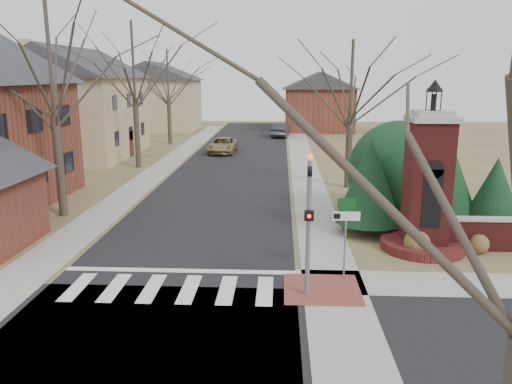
# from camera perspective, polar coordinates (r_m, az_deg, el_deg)

# --- Properties ---
(ground) EXTENTS (120.00, 120.00, 0.00)m
(ground) POSITION_cam_1_polar(r_m,az_deg,el_deg) (15.63, -10.38, -12.07)
(ground) COLOR brown
(ground) RESTS_ON ground
(main_street) EXTENTS (8.00, 70.00, 0.01)m
(main_street) POSITION_cam_1_polar(r_m,az_deg,el_deg) (36.50, -2.61, 2.77)
(main_street) COLOR black
(main_street) RESTS_ON ground
(cross_street) EXTENTS (120.00, 8.00, 0.01)m
(cross_street) POSITION_cam_1_polar(r_m,az_deg,el_deg) (13.07, -13.48, -17.58)
(cross_street) COLOR black
(cross_street) RESTS_ON ground
(crosswalk_zone) EXTENTS (8.00, 2.20, 0.02)m
(crosswalk_zone) POSITION_cam_1_polar(r_m,az_deg,el_deg) (16.34, -9.75, -10.85)
(crosswalk_zone) COLOR silver
(crosswalk_zone) RESTS_ON ground
(stop_bar) EXTENTS (8.00, 0.35, 0.02)m
(stop_bar) POSITION_cam_1_polar(r_m,az_deg,el_deg) (17.68, -8.69, -8.89)
(stop_bar) COLOR silver
(stop_bar) RESTS_ON ground
(sidewalk_right_main) EXTENTS (2.00, 60.00, 0.02)m
(sidewalk_right_main) POSITION_cam_1_polar(r_m,az_deg,el_deg) (36.38, 5.58, 2.70)
(sidewalk_right_main) COLOR gray
(sidewalk_right_main) RESTS_ON ground
(sidewalk_left) EXTENTS (2.00, 60.00, 0.02)m
(sidewalk_left) POSITION_cam_1_polar(r_m,az_deg,el_deg) (37.35, -10.58, 2.81)
(sidewalk_left) COLOR gray
(sidewalk_left) RESTS_ON ground
(curb_apron) EXTENTS (2.40, 2.40, 0.02)m
(curb_apron) POSITION_cam_1_polar(r_m,az_deg,el_deg) (16.21, 7.54, -10.96)
(curb_apron) COLOR brown
(curb_apron) RESTS_ON ground
(traffic_signal_pole) EXTENTS (0.28, 0.41, 4.50)m
(traffic_signal_pole) POSITION_cam_1_polar(r_m,az_deg,el_deg) (14.89, 6.05, -2.57)
(traffic_signal_pole) COLOR slate
(traffic_signal_pole) RESTS_ON ground
(sign_post) EXTENTS (0.90, 0.07, 2.75)m
(sign_post) POSITION_cam_1_polar(r_m,az_deg,el_deg) (16.54, 10.22, -3.40)
(sign_post) COLOR slate
(sign_post) RESTS_ON ground
(brick_gate_monument) EXTENTS (3.20, 3.20, 6.47)m
(brick_gate_monument) POSITION_cam_1_polar(r_m,az_deg,el_deg) (20.04, 18.88, -0.35)
(brick_gate_monument) COLOR #5B1C1A
(brick_gate_monument) RESTS_ON ground
(house_stucco_left) EXTENTS (9.80, 12.80, 9.28)m
(house_stucco_left) POSITION_cam_1_polar(r_m,az_deg,el_deg) (44.16, -20.02, 9.82)
(house_stucco_left) COLOR tan
(house_stucco_left) RESTS_ON ground
(house_distant_left) EXTENTS (10.80, 8.80, 8.53)m
(house_distant_left) POSITION_cam_1_polar(r_m,az_deg,el_deg) (63.68, -11.40, 10.84)
(house_distant_left) COLOR tan
(house_distant_left) RESTS_ON ground
(house_distant_right) EXTENTS (8.80, 8.80, 7.30)m
(house_distant_right) POSITION_cam_1_polar(r_m,az_deg,el_deg) (61.97, 7.18, 10.38)
(house_distant_right) COLOR brown
(house_distant_right) RESTS_ON ground
(evergreen_near) EXTENTS (2.80, 2.80, 4.10)m
(evergreen_near) POSITION_cam_1_polar(r_m,az_deg,el_deg) (21.51, 12.85, 1.30)
(evergreen_near) COLOR #473D33
(evergreen_near) RESTS_ON ground
(evergreen_mid) EXTENTS (3.40, 3.40, 4.70)m
(evergreen_mid) POSITION_cam_1_polar(r_m,az_deg,el_deg) (23.39, 20.39, 2.49)
(evergreen_mid) COLOR #473D33
(evergreen_mid) RESTS_ON ground
(evergreen_far) EXTENTS (2.40, 2.40, 3.30)m
(evergreen_far) POSITION_cam_1_polar(r_m,az_deg,el_deg) (23.29, 25.66, 0.20)
(evergreen_far) COLOR #473D33
(evergreen_far) RESTS_ON ground
(evergreen_mass) EXTENTS (4.80, 4.80, 4.80)m
(evergreen_mass) POSITION_cam_1_polar(r_m,az_deg,el_deg) (24.26, 16.07, 2.69)
(evergreen_mass) COLOR black
(evergreen_mass) RESTS_ON ground
(bare_tree_0) EXTENTS (8.05, 8.05, 11.15)m
(bare_tree_0) POSITION_cam_1_polar(r_m,az_deg,el_deg) (25.04, -22.58, 14.72)
(bare_tree_0) COLOR #473D33
(bare_tree_0) RESTS_ON ground
(bare_tree_1) EXTENTS (8.40, 8.40, 11.64)m
(bare_tree_1) POSITION_cam_1_polar(r_m,az_deg,el_deg) (37.26, -13.91, 15.03)
(bare_tree_1) COLOR #473D33
(bare_tree_1) RESTS_ON ground
(bare_tree_2) EXTENTS (7.35, 7.35, 10.19)m
(bare_tree_2) POSITION_cam_1_polar(r_m,az_deg,el_deg) (49.95, -10.08, 13.50)
(bare_tree_2) COLOR #473D33
(bare_tree_2) RESTS_ON ground
(bare_tree_3) EXTENTS (7.00, 7.00, 9.70)m
(bare_tree_3) POSITION_cam_1_polar(r_m,az_deg,el_deg) (30.01, 10.91, 13.13)
(bare_tree_3) COLOR #473D33
(bare_tree_3) RESTS_ON ground
(pickup_truck) EXTENTS (2.39, 4.85, 1.33)m
(pickup_truck) POSITION_cam_1_polar(r_m,az_deg,el_deg) (43.59, -3.83, 5.34)
(pickup_truck) COLOR olive
(pickup_truck) RESTS_ON ground
(distant_car) EXTENTS (2.16, 4.88, 1.56)m
(distant_car) POSITION_cam_1_polar(r_m,az_deg,el_deg) (55.16, 2.82, 7.13)
(distant_car) COLOR #2F3236
(distant_car) RESTS_ON ground
(dry_shrub_left) EXTENTS (0.97, 0.97, 0.97)m
(dry_shrub_left) POSITION_cam_1_polar(r_m,az_deg,el_deg) (19.76, 17.91, -5.53)
(dry_shrub_left) COLOR brown
(dry_shrub_left) RESTS_ON ground
(dry_shrub_right) EXTENTS (0.75, 0.75, 0.75)m
(dry_shrub_right) POSITION_cam_1_polar(r_m,az_deg,el_deg) (20.79, 24.13, -5.45)
(dry_shrub_right) COLOR brown
(dry_shrub_right) RESTS_ON ground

